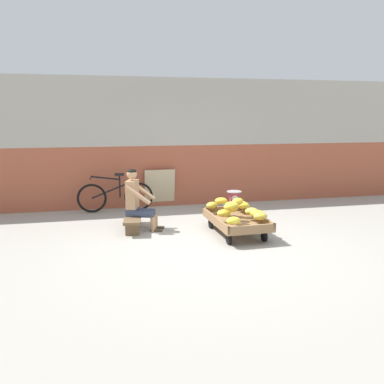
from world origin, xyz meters
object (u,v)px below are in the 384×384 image
object	(u,v)px
banana_cart	(236,221)
shopping_bag	(254,217)
weighing_scale	(234,198)
low_bench	(133,219)
bicycle_near_left	(115,196)
plastic_crate	(234,212)
vendor_seated	(137,200)
sign_board	(160,188)

from	to	relation	value
banana_cart	shopping_bag	bearing A→B (deg)	48.41
weighing_scale	banana_cart	bearing A→B (deg)	-106.30
low_bench	bicycle_near_left	distance (m)	1.53
low_bench	bicycle_near_left	world-z (taller)	bicycle_near_left
plastic_crate	bicycle_near_left	xyz separation A→B (m)	(-2.34, 1.23, 0.20)
weighing_scale	shopping_bag	size ratio (longest dim) A/B	1.25
low_bench	shopping_bag	world-z (taller)	low_bench
vendor_seated	low_bench	bearing A→B (deg)	160.65
sign_board	low_bench	bearing A→B (deg)	-113.18
low_bench	vendor_seated	xyz separation A→B (m)	(0.08, -0.03, 0.37)
banana_cart	plastic_crate	size ratio (longest dim) A/B	4.08
banana_cart	vendor_seated	size ratio (longest dim) A/B	1.29
banana_cart	bicycle_near_left	world-z (taller)	bicycle_near_left
banana_cart	bicycle_near_left	xyz separation A→B (m)	(-2.05, 2.23, 0.11)
low_bench	vendor_seated	world-z (taller)	vendor_seated
low_bench	weighing_scale	size ratio (longest dim) A/B	3.76
low_bench	plastic_crate	size ratio (longest dim) A/B	3.13
banana_cart	weighing_scale	xyz separation A→B (m)	(0.29, 1.00, 0.21)
bicycle_near_left	banana_cart	bearing A→B (deg)	-47.49
vendor_seated	plastic_crate	size ratio (longest dim) A/B	3.17
plastic_crate	shopping_bag	bearing A→B (deg)	-46.51
weighing_scale	sign_board	size ratio (longest dim) A/B	0.34
vendor_seated	weighing_scale	world-z (taller)	vendor_seated
weighing_scale	bicycle_near_left	world-z (taller)	bicycle_near_left
low_bench	sign_board	xyz separation A→B (m)	(0.76, 1.77, 0.24)
plastic_crate	weighing_scale	distance (m)	0.30
plastic_crate	bicycle_near_left	bearing A→B (deg)	152.19
bicycle_near_left	shopping_bag	bearing A→B (deg)	-30.48
banana_cart	shopping_bag	world-z (taller)	banana_cart
banana_cart	low_bench	bearing A→B (deg)	157.52
vendor_seated	plastic_crate	world-z (taller)	vendor_seated
plastic_crate	bicycle_near_left	world-z (taller)	bicycle_near_left
low_bench	sign_board	bearing A→B (deg)	66.82
plastic_crate	shopping_bag	world-z (taller)	plastic_crate
banana_cart	low_bench	world-z (taller)	banana_cart
banana_cart	sign_board	world-z (taller)	sign_board
low_bench	bicycle_near_left	bearing A→B (deg)	100.27
low_bench	sign_board	size ratio (longest dim) A/B	1.27
banana_cart	sign_board	distance (m)	2.71
banana_cart	bicycle_near_left	distance (m)	3.03
weighing_scale	bicycle_near_left	xyz separation A→B (m)	(-2.34, 1.23, -0.10)
banana_cart	vendor_seated	world-z (taller)	vendor_seated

